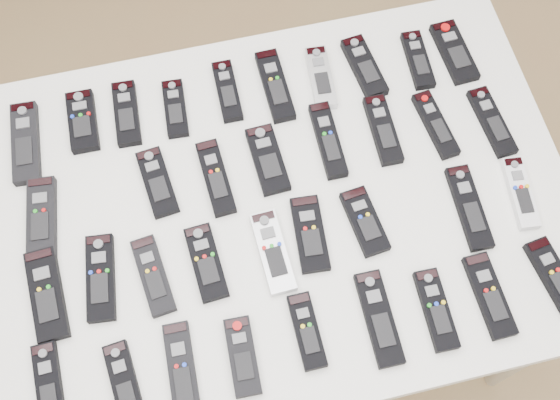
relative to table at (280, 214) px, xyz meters
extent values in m
plane|color=#9C754F|center=(-0.09, 0.04, -0.72)|extent=(4.00, 4.00, 0.00)
cube|color=white|center=(0.00, 0.00, 0.04)|extent=(1.25, 0.88, 0.04)
cylinder|color=beige|center=(0.56, -0.38, -0.35)|extent=(0.04, 0.04, 0.74)
cylinder|color=beige|center=(-0.57, 0.38, -0.35)|extent=(0.04, 0.04, 0.74)
cylinder|color=beige|center=(0.56, 0.38, -0.35)|extent=(0.04, 0.04, 0.74)
cube|color=black|center=(-0.51, 0.27, 0.07)|extent=(0.07, 0.20, 0.02)
cube|color=black|center=(-0.38, 0.29, 0.07)|extent=(0.06, 0.15, 0.02)
cube|color=black|center=(-0.29, 0.29, 0.07)|extent=(0.06, 0.16, 0.02)
cube|color=black|center=(-0.18, 0.28, 0.07)|extent=(0.06, 0.15, 0.02)
cube|color=black|center=(-0.05, 0.29, 0.07)|extent=(0.05, 0.15, 0.02)
cube|color=black|center=(0.06, 0.28, 0.07)|extent=(0.06, 0.19, 0.02)
cube|color=#B7B7BC|center=(0.16, 0.28, 0.07)|extent=(0.06, 0.16, 0.02)
cube|color=black|center=(0.27, 0.29, 0.07)|extent=(0.07, 0.17, 0.02)
cube|color=black|center=(0.40, 0.28, 0.07)|extent=(0.05, 0.15, 0.02)
cube|color=black|center=(0.49, 0.28, 0.07)|extent=(0.07, 0.17, 0.02)
cube|color=black|center=(-0.50, 0.08, 0.07)|extent=(0.08, 0.18, 0.02)
cube|color=black|center=(-0.25, 0.11, 0.07)|extent=(0.07, 0.16, 0.02)
cube|color=black|center=(-0.12, 0.09, 0.07)|extent=(0.06, 0.18, 0.02)
cube|color=black|center=(0.00, 0.10, 0.07)|extent=(0.07, 0.16, 0.02)
cube|color=black|center=(0.14, 0.12, 0.07)|extent=(0.05, 0.18, 0.02)
cube|color=black|center=(0.26, 0.12, 0.07)|extent=(0.05, 0.17, 0.02)
cube|color=black|center=(0.38, 0.10, 0.07)|extent=(0.06, 0.17, 0.02)
cube|color=black|center=(0.51, 0.08, 0.07)|extent=(0.06, 0.18, 0.02)
cube|color=black|center=(-0.50, -0.09, 0.07)|extent=(0.07, 0.19, 0.02)
cube|color=black|center=(-0.39, -0.08, 0.07)|extent=(0.07, 0.19, 0.02)
cube|color=black|center=(-0.29, -0.10, 0.07)|extent=(0.07, 0.17, 0.02)
cube|color=black|center=(-0.18, -0.10, 0.07)|extent=(0.07, 0.16, 0.02)
cube|color=#B7B7BC|center=(-0.04, -0.11, 0.07)|extent=(0.06, 0.18, 0.02)
cube|color=black|center=(0.04, -0.09, 0.07)|extent=(0.07, 0.17, 0.02)
cube|color=black|center=(0.16, -0.08, 0.07)|extent=(0.07, 0.15, 0.02)
cube|color=black|center=(0.39, -0.10, 0.07)|extent=(0.06, 0.19, 0.02)
cube|color=silver|center=(0.50, -0.10, 0.07)|extent=(0.06, 0.17, 0.02)
cube|color=black|center=(-0.52, -0.28, 0.07)|extent=(0.05, 0.18, 0.02)
cube|color=black|center=(-0.37, -0.31, 0.07)|extent=(0.06, 0.18, 0.02)
cube|color=black|center=(-0.26, -0.30, 0.07)|extent=(0.06, 0.19, 0.02)
cube|color=black|center=(-0.15, -0.30, 0.07)|extent=(0.06, 0.15, 0.02)
cube|color=black|center=(-0.01, -0.28, 0.07)|extent=(0.05, 0.15, 0.02)
cube|color=black|center=(0.13, -0.29, 0.07)|extent=(0.06, 0.19, 0.02)
cube|color=black|center=(0.25, -0.30, 0.07)|extent=(0.05, 0.17, 0.02)
cube|color=black|center=(0.36, -0.30, 0.07)|extent=(0.06, 0.18, 0.02)
cube|color=black|center=(0.50, -0.29, 0.07)|extent=(0.07, 0.17, 0.02)
camera|label=1|loc=(-0.14, -0.58, 1.43)|focal=45.00mm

